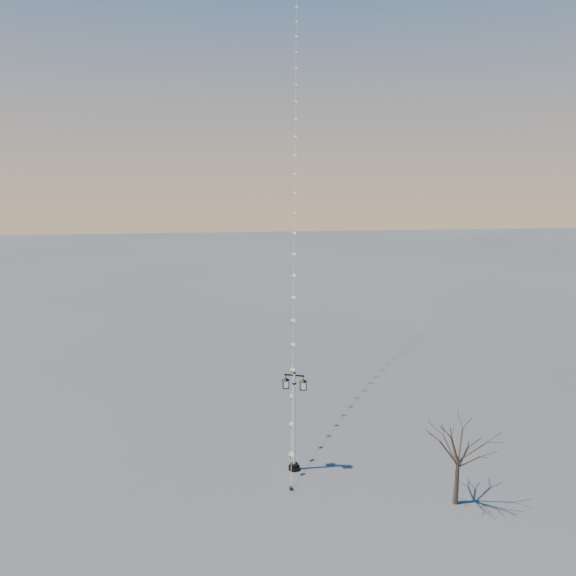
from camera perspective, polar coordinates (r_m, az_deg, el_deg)
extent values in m
plane|color=#4E4F50|center=(26.76, 2.99, -22.47)|extent=(300.00, 300.00, 0.00)
cylinder|color=black|center=(29.02, 0.68, -19.33)|extent=(0.61, 0.61, 0.17)
cylinder|color=black|center=(28.94, 0.68, -19.05)|extent=(0.44, 0.44, 0.15)
cylinder|color=silver|center=(27.70, 0.70, -14.32)|extent=(0.14, 0.14, 5.13)
cylinder|color=black|center=(26.91, 0.71, -10.54)|extent=(0.22, 0.22, 0.07)
cube|color=black|center=(26.76, 0.71, -9.67)|extent=(0.99, 0.43, 0.07)
sphere|color=black|center=(26.71, 0.71, -9.41)|extent=(0.15, 0.15, 0.15)
pyramid|color=black|center=(26.91, -0.26, -9.92)|extent=(0.48, 0.48, 0.15)
cube|color=beige|center=(27.03, -0.26, -10.59)|extent=(0.28, 0.28, 0.37)
cube|color=black|center=(27.11, -0.26, -11.00)|extent=(0.33, 0.33, 0.04)
pyramid|color=black|center=(26.73, 1.68, -10.08)|extent=(0.48, 0.48, 0.15)
cube|color=beige|center=(26.85, 1.68, -10.75)|extent=(0.28, 0.28, 0.37)
cube|color=black|center=(26.93, 1.68, -11.16)|extent=(0.33, 0.33, 0.04)
cone|color=#413126|center=(27.13, 18.23, -19.73)|extent=(0.27, 0.27, 2.27)
cylinder|color=#321A18|center=(27.40, 0.34, -21.34)|extent=(0.18, 0.18, 0.18)
cylinder|color=black|center=(27.39, 0.34, -21.30)|extent=(0.03, 0.03, 0.22)
cone|color=red|center=(40.55, 0.77, 16.16)|extent=(0.07, 0.07, 0.25)
cylinder|color=white|center=(27.16, 0.34, -20.54)|extent=(0.01, 0.01, 0.72)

